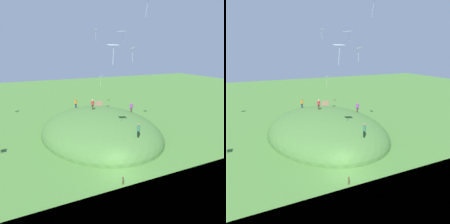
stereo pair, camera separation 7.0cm
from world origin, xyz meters
The scene contains 14 objects.
ground_plane centered at (0.00, 0.00, 0.00)m, with size 160.00×160.00×0.00m, color #457530.
grass_hill centered at (11.95, -2.81, 0.00)m, with size 23.02×17.67×6.79m, color #447133.
dirt_path centered at (25.84, -8.13, 0.02)m, with size 15.37×1.78×0.04m, color brown.
person_walking_path centered at (13.86, -2.34, 4.34)m, with size 0.57×0.57×1.62m.
person_watching_kites centered at (3.26, -4.32, 3.26)m, with size 0.56×0.56×1.77m.
person_with_child centered at (12.29, -8.57, 3.57)m, with size 0.56×0.56×1.62m.
person_near_shore centered at (18.77, -1.00, 3.62)m, with size 0.61×0.61×1.58m.
kite_0 centered at (9.59, -5.23, 14.90)m, with size 1.43×1.25×1.34m.
kite_2 centered at (2.56, -0.55, 12.90)m, with size 0.86×1.17×1.98m.
kite_4 centered at (9.84, -7.26, 12.71)m, with size 1.14×1.13×1.99m.
kite_5 centered at (22.79, -6.50, 16.09)m, with size 0.87×0.71×2.12m.
kite_6 centered at (22.43, -7.46, 7.34)m, with size 1.11×1.16×2.29m.
kite_7 centered at (8.04, -7.93, 18.63)m, with size 0.85×0.66×2.22m.
mooring_post centered at (-1.89, 0.51, 0.41)m, with size 0.14×0.14×0.82m, color brown.
Camera 2 is at (-18.30, 9.37, 12.47)m, focal length 35.41 mm.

